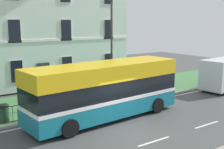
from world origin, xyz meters
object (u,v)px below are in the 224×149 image
Objects in this scene: single_decker_bus at (105,90)px; street_lamp_post at (112,42)px; georgian_townhouse at (22,17)px; litter_bin at (4,113)px.

street_lamp_post is (2.33, 2.66, 2.55)m from single_decker_bus.
georgian_townhouse is 12.99m from litter_bin.
georgian_townhouse is 2.42× the size of street_lamp_post.
street_lamp_post reaches higher than litter_bin.
litter_bin is (-5.17, 2.41, -1.07)m from single_decker_bus.
georgian_townhouse is at bearing 103.71° from street_lamp_post.
georgian_townhouse is 13.86m from single_decker_bus.
single_decker_bus is 5.80m from litter_bin.
single_decker_bus is (0.23, -13.17, -4.28)m from georgian_townhouse.
georgian_townhouse is 10.96m from street_lamp_post.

